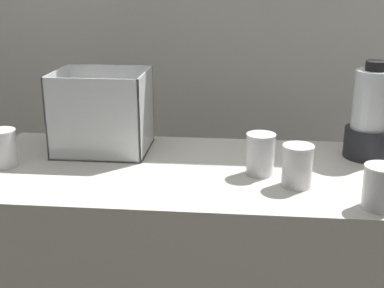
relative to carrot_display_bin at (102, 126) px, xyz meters
name	(u,v)px	position (x,y,z in m)	size (l,w,h in m)	color
back_wall_unit	(209,27)	(0.33, 0.61, 0.29)	(2.60, 0.24, 2.50)	silver
carrot_display_bin	(102,126)	(0.00, 0.00, 0.00)	(0.31, 0.26, 0.28)	white
blender_pitcher	(371,118)	(0.91, 0.01, 0.05)	(0.16, 0.16, 0.32)	black
juice_cup_orange_far_left	(3,151)	(-0.27, -0.20, -0.03)	(0.09, 0.09, 0.12)	white
juice_cup_mango_left	(260,156)	(0.54, -0.19, -0.03)	(0.09, 0.09, 0.13)	white
juice_cup_orange_middle	(297,167)	(0.64, -0.27, -0.03)	(0.09, 0.09, 0.12)	white
juice_cup_orange_right	(381,189)	(0.85, -0.40, -0.03)	(0.09, 0.09, 0.12)	white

